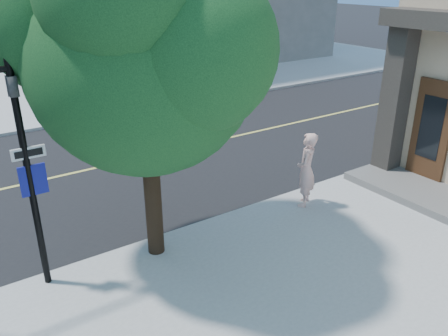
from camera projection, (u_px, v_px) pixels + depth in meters
ground at (7, 291)px, 8.06m from camera, size 140.00×140.00×0.00m
sidewalk_ne at (155, 55)px, 31.37m from camera, size 29.00×25.00×0.12m
man_on_phone at (306, 170)px, 10.51m from camera, size 0.77×0.73×1.78m
street_tree at (147, 30)px, 7.44m from camera, size 4.91×4.46×6.51m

